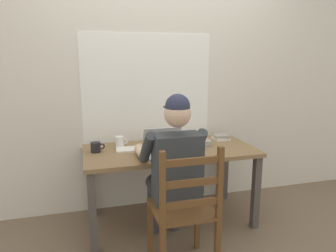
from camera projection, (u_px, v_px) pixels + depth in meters
ground_plane at (170, 221)px, 2.94m from camera, size 8.00×8.00×0.00m
back_wall at (157, 79)px, 3.08m from camera, size 6.00×0.08×2.60m
desk at (170, 158)px, 2.81m from camera, size 1.50×0.73×0.70m
seated_person at (173, 167)px, 2.35m from camera, size 0.50×0.60×1.26m
wooden_chair at (185, 211)px, 2.14m from camera, size 0.42×0.42×0.95m
laptop at (164, 148)px, 2.64m from camera, size 0.33×0.34×0.21m
computer_mouse at (198, 150)px, 2.70m from camera, size 0.06×0.10×0.03m
coffee_mug_white at (120, 142)px, 2.81m from camera, size 0.11×0.08×0.10m
coffee_mug_dark at (96, 147)px, 2.68m from camera, size 0.12×0.08×0.09m
book_stack_main at (201, 143)px, 2.89m from camera, size 0.20×0.16×0.05m
book_stack_side at (221, 137)px, 3.09m from camera, size 0.16×0.14×0.05m
paper_pile_near_laptop at (127, 150)px, 2.73m from camera, size 0.20×0.17×0.02m
paper_pile_back_corner at (197, 139)px, 3.09m from camera, size 0.23×0.17×0.01m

